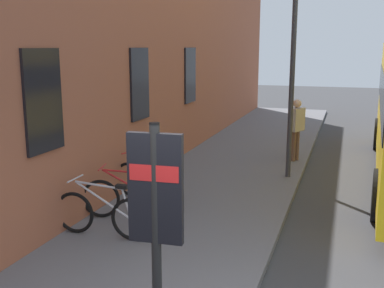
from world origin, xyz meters
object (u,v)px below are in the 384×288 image
Objects in this scene: bicycle_under_window at (103,214)px; street_lamp at (293,48)px; bicycle_far_end at (129,198)px; bicycle_by_door at (148,182)px; transit_info_sign at (156,204)px; pedestrian_by_facade at (296,123)px.

street_lamp is (4.69, -2.44, 2.69)m from bicycle_under_window.
bicycle_far_end is (0.91, -0.04, 0.00)m from bicycle_under_window.
bicycle_under_window is 1.02× the size of bicycle_far_end.
transit_info_sign reaches higher than bicycle_by_door.
street_lamp is at bearing -27.49° from bicycle_under_window.
transit_info_sign is at bearing 176.47° from street_lamp.
bicycle_by_door is (1.97, 0.05, 0.00)m from bicycle_under_window.
bicycle_by_door is 0.33× the size of street_lamp.
bicycle_far_end is 5.23m from street_lamp.
bicycle_far_end is 1.02× the size of pedestrian_by_facade.
transit_info_sign is 1.41× the size of pedestrian_by_facade.
bicycle_by_door is (1.06, 0.09, 0.00)m from bicycle_far_end.
pedestrian_by_facade is at bearing -29.06° from bicycle_by_door.
bicycle_far_end is at bearing 147.53° from street_lamp.
street_lamp reaches higher than bicycle_under_window.
pedestrian_by_facade is at bearing -20.64° from bicycle_under_window.
bicycle_under_window and bicycle_by_door have the same top height.
street_lamp is at bearing -3.53° from transit_info_sign.
bicycle_under_window and bicycle_far_end have the same top height.
street_lamp reaches higher than transit_info_sign.
bicycle_far_end and bicycle_by_door have the same top height.
transit_info_sign is (-3.35, -1.97, 1.21)m from bicycle_far_end.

